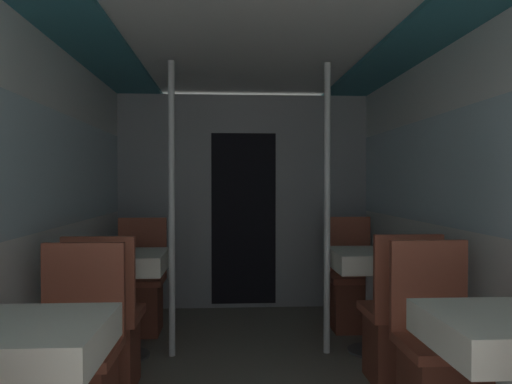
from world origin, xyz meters
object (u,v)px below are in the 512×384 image
at_px(chair_left_near_1, 106,341).
at_px(chair_right_far_1, 351,294).
at_px(dining_table_left_1, 125,268).
at_px(chair_left_far_0, 74,383).
at_px(support_pole_left_1, 172,209).
at_px(dining_table_right_1, 371,265).
at_px(dining_table_left_0, 24,353).
at_px(chair_right_far_0, 441,374).
at_px(dining_table_right_0, 508,344).
at_px(chair_left_far_1, 140,297).
at_px(support_pole_right_1, 327,208).
at_px(chair_right_near_1, 398,336).

xyz_separation_m(chair_left_near_1, chair_right_far_1, (1.79, 1.17, 0.00)).
bearing_deg(dining_table_left_1, chair_left_far_0, -90.00).
distance_m(support_pole_left_1, dining_table_right_1, 1.52).
relative_size(chair_left_far_0, dining_table_left_1, 1.26).
xyz_separation_m(support_pole_left_1, chair_right_far_1, (1.46, 0.58, -0.76)).
xyz_separation_m(dining_table_left_0, chair_right_far_0, (1.79, 0.58, -0.34)).
xyz_separation_m(dining_table_right_0, dining_table_right_1, (0.00, 1.78, 0.00)).
distance_m(chair_left_far_0, chair_left_far_1, 1.78).
xyz_separation_m(chair_right_far_1, support_pole_right_1, (-0.33, -0.58, 0.76)).
height_order(dining_table_right_1, chair_right_near_1, chair_right_near_1).
height_order(chair_left_far_0, chair_right_far_0, same).
relative_size(dining_table_right_0, chair_right_near_1, 0.79).
bearing_deg(dining_table_right_1, support_pole_right_1, 180.00).
height_order(chair_left_far_1, chair_right_far_1, same).
bearing_deg(chair_left_near_1, chair_right_far_1, 33.11).
bearing_deg(dining_table_left_1, support_pole_left_1, 0.00).
bearing_deg(support_pole_left_1, support_pole_right_1, 0.00).
bearing_deg(chair_left_far_0, chair_right_far_0, -180.00).
height_order(chair_left_far_0, chair_left_far_1, same).
height_order(chair_left_far_0, support_pole_right_1, support_pole_right_1).
xyz_separation_m(dining_table_right_0, chair_right_near_1, (0.00, 1.20, -0.34)).
relative_size(dining_table_left_1, support_pole_left_1, 0.35).
relative_size(chair_right_far_0, chair_right_near_1, 1.00).
distance_m(chair_left_far_1, dining_table_right_1, 1.92).
relative_size(chair_right_near_1, support_pole_right_1, 0.45).
distance_m(chair_left_far_0, chair_left_near_1, 0.62).
xyz_separation_m(chair_left_near_1, dining_table_right_0, (1.79, -1.20, 0.34)).
relative_size(support_pole_left_1, chair_right_near_1, 2.24).
height_order(chair_left_far_0, dining_table_left_1, chair_left_far_0).
height_order(dining_table_right_0, chair_right_near_1, chair_right_near_1).
relative_size(chair_left_far_1, support_pole_right_1, 0.45).
bearing_deg(dining_table_right_0, dining_table_right_1, 90.00).
relative_size(chair_left_far_0, chair_right_near_1, 1.00).
xyz_separation_m(chair_left_near_1, chair_left_far_1, (0.00, 1.17, 0.00)).
xyz_separation_m(chair_left_far_1, chair_right_near_1, (1.79, -1.17, 0.00)).
xyz_separation_m(chair_left_far_0, support_pole_left_1, (0.33, 1.20, 0.76)).
bearing_deg(chair_left_far_1, chair_left_near_1, 90.00).
xyz_separation_m(support_pole_left_1, chair_right_near_1, (1.46, -0.58, -0.76)).
distance_m(dining_table_left_1, chair_right_far_1, 1.92).
bearing_deg(chair_right_far_0, support_pole_right_1, -74.53).
relative_size(chair_right_far_0, dining_table_right_1, 1.26).
height_order(dining_table_left_1, chair_left_far_1, chair_left_far_1).
relative_size(chair_right_near_1, chair_right_far_1, 1.00).
bearing_deg(dining_table_left_0, support_pole_left_1, 79.46).
distance_m(chair_left_far_0, support_pole_left_1, 1.46).
xyz_separation_m(dining_table_left_0, chair_right_far_1, (1.79, 2.37, -0.34)).
bearing_deg(chair_right_near_1, dining_table_right_1, 90.00).
distance_m(dining_table_left_0, chair_left_far_1, 2.39).
bearing_deg(chair_right_far_0, dining_table_right_1, -90.00).
bearing_deg(support_pole_left_1, dining_table_right_1, 0.00).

